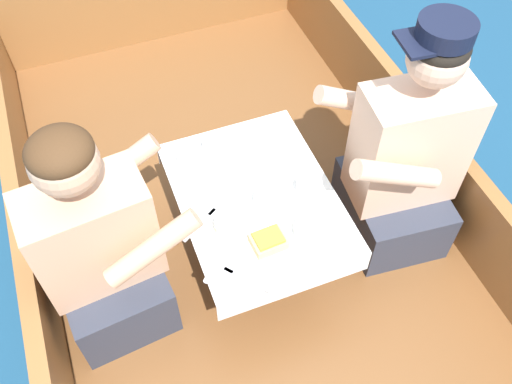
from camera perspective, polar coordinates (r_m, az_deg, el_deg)
name	(u,v)px	position (r m, az deg, el deg)	size (l,w,h in m)	color
ground_plane	(252,281)	(2.71, -0.43, -8.93)	(60.00, 60.00, 0.00)	navy
boat_deck	(251,264)	(2.57, -0.45, -7.19)	(1.74, 3.14, 0.32)	brown
gunwale_port	(38,286)	(2.27, -20.98, -8.75)	(0.06, 3.14, 0.38)	#936033
gunwale_starboard	(432,162)	(2.58, 17.18, 2.90)	(0.06, 3.14, 0.38)	#936033
bow_coaming	(152,3)	(3.36, -10.38, 18.09)	(1.62, 0.06, 0.43)	#936033
cockpit_table	(256,203)	(2.11, 0.00, -1.15)	(0.55, 0.74, 0.41)	#B2B2B7
person_port	(101,250)	(2.04, -15.25, -5.62)	(0.55, 0.48, 0.94)	#333847
person_starboard	(404,163)	(2.23, 14.54, 2.87)	(0.55, 0.48, 1.05)	#333847
plate_sandwich	(268,245)	(1.94, 1.24, -5.36)	(0.18, 0.18, 0.01)	white
plate_bread	(265,150)	(2.21, 0.92, 4.24)	(0.21, 0.21, 0.01)	white
sandwich	(268,241)	(1.92, 1.26, -4.92)	(0.12, 0.10, 0.05)	tan
bowl_port_near	(271,199)	(2.03, 1.50, -0.73)	(0.12, 0.12, 0.04)	white
bowl_starboard_near	(216,143)	(2.21, -4.00, 4.89)	(0.11, 0.11, 0.04)	white
bowl_center_far	(213,174)	(2.11, -4.34, 1.76)	(0.12, 0.12, 0.04)	white
bowl_port_far	(312,230)	(1.96, 5.66, -3.82)	(0.13, 0.13, 0.04)	white
coffee_cup_port	(305,186)	(2.07, 4.93, 0.60)	(0.09, 0.06, 0.05)	white
coffee_cup_starboard	(234,196)	(2.04, -2.21, -0.43)	(0.10, 0.07, 0.05)	white
coffee_cup_center	(186,158)	(2.16, -6.99, 3.35)	(0.10, 0.07, 0.05)	white
tin_can	(224,226)	(1.96, -3.24, -3.38)	(0.07, 0.07, 0.05)	silver
utensil_fork_port	(203,222)	(2.01, -5.33, -2.96)	(0.15, 0.11, 0.00)	silver
utensil_spoon_center	(221,282)	(1.88, -3.51, -8.97)	(0.16, 0.10, 0.01)	silver
utensil_fork_starboard	(242,277)	(1.88, -1.44, -8.52)	(0.12, 0.14, 0.00)	silver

